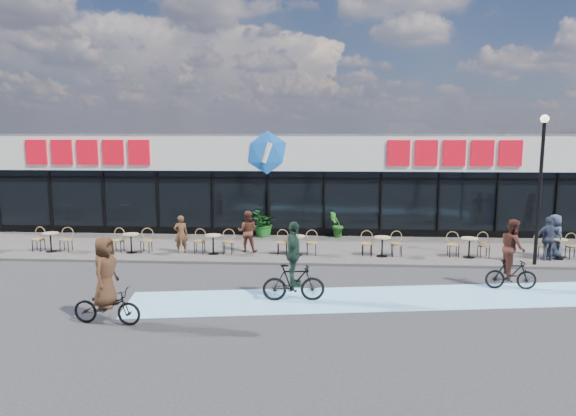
% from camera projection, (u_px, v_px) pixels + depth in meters
% --- Properties ---
extents(ground, '(120.00, 120.00, 0.00)m').
position_uv_depth(ground, '(246.00, 281.00, 16.22)').
color(ground, '#28282B').
rests_on(ground, ground).
extents(sidewalk, '(44.00, 5.00, 0.10)m').
position_uv_depth(sidewalk, '(262.00, 248.00, 20.66)').
color(sidewalk, '#59534F').
rests_on(sidewalk, ground).
extents(bike_lane, '(14.17, 4.13, 0.01)m').
position_uv_depth(bike_lane, '(379.00, 298.00, 14.50)').
color(bike_lane, '#7DC4ED').
rests_on(bike_lane, ground).
extents(building, '(30.60, 6.57, 4.75)m').
position_uv_depth(building, '(274.00, 179.00, 25.69)').
color(building, black).
rests_on(building, ground).
extents(lamp_post, '(0.28, 0.28, 5.15)m').
position_uv_depth(lamp_post, '(541.00, 177.00, 17.44)').
color(lamp_post, black).
rests_on(lamp_post, sidewalk).
extents(bistro_set_1, '(1.54, 0.62, 0.90)m').
position_uv_depth(bistro_set_1, '(52.00, 239.00, 19.85)').
color(bistro_set_1, tan).
rests_on(bistro_set_1, sidewalk).
extents(bistro_set_2, '(1.54, 0.62, 0.90)m').
position_uv_depth(bistro_set_2, '(132.00, 241.00, 19.66)').
color(bistro_set_2, tan).
rests_on(bistro_set_2, sidewalk).
extents(bistro_set_3, '(1.54, 0.62, 0.90)m').
position_uv_depth(bistro_set_3, '(214.00, 242.00, 19.47)').
color(bistro_set_3, tan).
rests_on(bistro_set_3, sidewalk).
extents(bistro_set_4, '(1.54, 0.62, 0.90)m').
position_uv_depth(bistro_set_4, '(297.00, 243.00, 19.27)').
color(bistro_set_4, tan).
rests_on(bistro_set_4, sidewalk).
extents(bistro_set_5, '(1.54, 0.62, 0.90)m').
position_uv_depth(bistro_set_5, '(382.00, 244.00, 19.08)').
color(bistro_set_5, tan).
rests_on(bistro_set_5, sidewalk).
extents(bistro_set_6, '(1.54, 0.62, 0.90)m').
position_uv_depth(bistro_set_6, '(469.00, 245.00, 18.89)').
color(bistro_set_6, tan).
rests_on(bistro_set_6, sidewalk).
extents(bistro_set_7, '(1.54, 0.62, 0.90)m').
position_uv_depth(bistro_set_7, '(557.00, 246.00, 18.70)').
color(bistro_set_7, tan).
rests_on(bistro_set_7, sidewalk).
extents(potted_plant_left, '(1.26, 1.33, 1.15)m').
position_uv_depth(potted_plant_left, '(264.00, 223.00, 22.73)').
color(potted_plant_left, '#1A5C1B').
rests_on(potted_plant_left, sidewalk).
extents(potted_plant_mid, '(1.29, 1.31, 1.11)m').
position_uv_depth(potted_plant_mid, '(263.00, 224.00, 22.61)').
color(potted_plant_mid, '#1A5C1B').
rests_on(potted_plant_mid, sidewalk).
extents(potted_plant_right, '(0.79, 0.74, 1.14)m').
position_uv_depth(potted_plant_right, '(336.00, 225.00, 22.46)').
color(potted_plant_right, '#23631C').
rests_on(potted_plant_right, sidewalk).
extents(patron_left, '(0.61, 0.50, 1.45)m').
position_uv_depth(patron_left, '(181.00, 234.00, 19.52)').
color(patron_left, '#4F331C').
rests_on(patron_left, sidewalk).
extents(patron_right, '(0.81, 0.65, 1.59)m').
position_uv_depth(patron_right, '(247.00, 231.00, 19.72)').
color(patron_right, '#51281D').
rests_on(patron_right, sidewalk).
extents(pedestrian_a, '(0.72, 0.90, 1.61)m').
position_uv_depth(pedestrian_a, '(554.00, 236.00, 18.77)').
color(pedestrian_a, '#2F3849').
rests_on(pedestrian_a, sidewalk).
extents(pedestrian_c, '(0.95, 0.45, 1.58)m').
position_uv_depth(pedestrian_c, '(548.00, 239.00, 18.37)').
color(pedestrian_c, '#2E3548').
rests_on(pedestrian_c, sidewalk).
extents(cyclist_a, '(1.77, 1.08, 2.24)m').
position_uv_depth(cyclist_a, '(294.00, 269.00, 14.17)').
color(cyclist_a, black).
rests_on(cyclist_a, ground).
extents(cyclist_b, '(1.51, 0.84, 2.13)m').
position_uv_depth(cyclist_b, '(512.00, 258.00, 15.24)').
color(cyclist_b, black).
rests_on(cyclist_b, ground).
extents(cyclist_c, '(1.76, 0.89, 2.19)m').
position_uv_depth(cyclist_c, '(106.00, 290.00, 12.44)').
color(cyclist_c, black).
rests_on(cyclist_c, ground).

